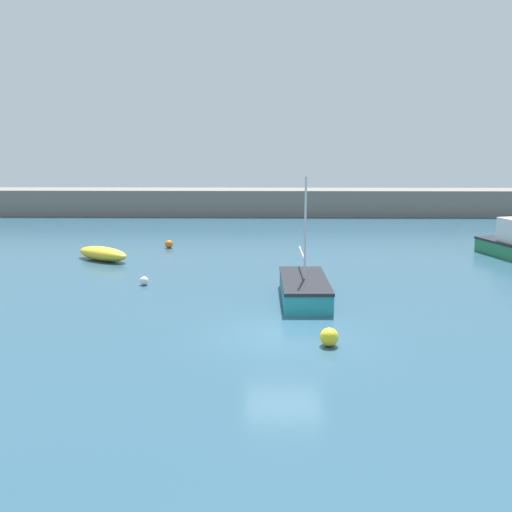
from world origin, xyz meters
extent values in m
cube|color=#284C60|center=(0.00, 0.00, -0.10)|extent=(120.00, 120.00, 0.20)
cube|color=slate|center=(0.00, 32.81, 1.12)|extent=(54.27, 3.96, 2.23)
cube|color=teal|center=(0.93, 4.30, 0.36)|extent=(1.83, 4.60, 0.73)
cube|color=black|center=(0.93, 4.30, 0.79)|extent=(1.87, 4.69, 0.12)
cylinder|color=silver|center=(0.93, 4.30, 2.80)|extent=(0.09, 0.09, 4.13)
cylinder|color=silver|center=(0.91, 5.77, 1.62)|extent=(0.11, 2.93, 0.07)
ellipsoid|color=yellow|center=(-9.28, 12.00, 0.36)|extent=(3.51, 2.87, 0.73)
sphere|color=white|center=(-5.93, 6.59, 0.19)|extent=(0.38, 0.38, 0.38)
sphere|color=yellow|center=(1.34, -1.04, 0.29)|extent=(0.57, 0.57, 0.57)
sphere|color=orange|center=(-6.38, 15.79, 0.24)|extent=(0.47, 0.47, 0.47)
camera|label=1|loc=(-0.61, -17.62, 6.01)|focal=40.00mm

